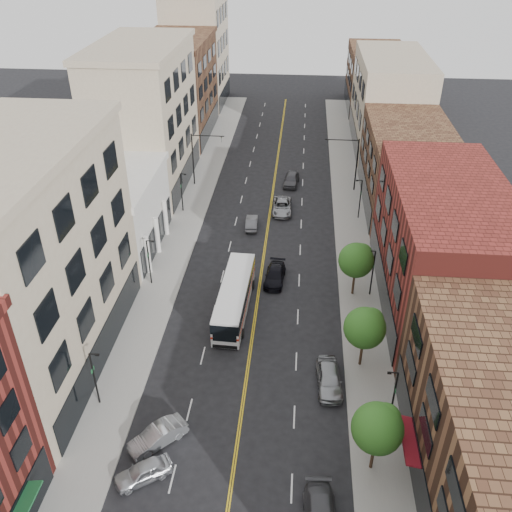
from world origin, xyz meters
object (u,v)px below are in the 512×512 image
(car_lane_behind, at_px, (252,223))
(car_lane_a, at_px, (275,275))
(city_bus, at_px, (235,296))
(car_angle_b, at_px, (158,436))
(car_lane_b, at_px, (282,206))
(car_angle_a, at_px, (143,472))
(car_lane_c, at_px, (291,179))
(car_parked_far, at_px, (329,378))

(car_lane_behind, xyz_separation_m, car_lane_a, (3.45, -11.00, 0.05))
(city_bus, relative_size, car_angle_b, 2.64)
(car_angle_b, distance_m, car_lane_b, 36.90)
(car_lane_behind, bearing_deg, car_angle_a, 80.56)
(car_angle_a, bearing_deg, car_lane_c, 136.67)
(car_angle_a, distance_m, car_angle_b, 2.93)
(car_angle_a, xyz_separation_m, car_angle_b, (0.29, 2.91, 0.05))
(car_lane_a, xyz_separation_m, car_lane_c, (0.91, 23.59, 0.11))
(car_angle_b, bearing_deg, car_lane_a, 116.86)
(car_parked_far, distance_m, car_lane_a, 15.16)
(car_lane_behind, bearing_deg, city_bus, 86.83)
(city_bus, height_order, car_lane_b, city_bus)
(car_lane_b, bearing_deg, car_angle_a, -102.46)
(city_bus, bearing_deg, car_lane_behind, 91.67)
(car_lane_a, bearing_deg, car_parked_far, -66.10)
(car_parked_far, height_order, car_lane_b, car_parked_far)
(car_lane_b, bearing_deg, city_bus, -101.42)
(car_angle_b, height_order, car_lane_behind, car_angle_b)
(car_lane_c, bearing_deg, car_parked_far, -78.30)
(car_angle_a, xyz_separation_m, car_lane_c, (8.30, 47.37, 0.14))
(car_lane_c, bearing_deg, car_angle_b, -94.89)
(city_bus, distance_m, car_angle_a, 18.97)
(car_lane_behind, bearing_deg, car_parked_far, 105.80)
(city_bus, relative_size, car_lane_c, 2.44)
(city_bus, bearing_deg, car_lane_c, 83.16)
(car_lane_b, xyz_separation_m, car_lane_c, (0.91, 8.25, 0.07))
(car_lane_b, relative_size, car_lane_c, 1.12)
(car_angle_b, bearing_deg, car_angle_a, -50.02)
(car_angle_a, distance_m, car_lane_behind, 35.00)
(car_parked_far, relative_size, car_lane_c, 1.02)
(city_bus, relative_size, car_parked_far, 2.39)
(car_parked_far, height_order, car_lane_c, car_parked_far)
(car_lane_a, height_order, car_lane_b, car_lane_b)
(car_angle_b, bearing_deg, car_parked_far, 74.02)
(city_bus, bearing_deg, car_parked_far, -44.35)
(car_lane_behind, height_order, car_lane_c, car_lane_c)
(car_angle_b, xyz_separation_m, car_lane_c, (8.01, 44.46, 0.09))
(car_lane_b, distance_m, car_lane_c, 8.30)
(car_angle_a, bearing_deg, car_angle_b, 140.94)
(car_parked_far, xyz_separation_m, car_lane_b, (-5.14, 29.60, -0.09))
(car_parked_far, xyz_separation_m, car_lane_a, (-5.14, 14.26, -0.13))
(car_lane_a, distance_m, car_lane_b, 15.35)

